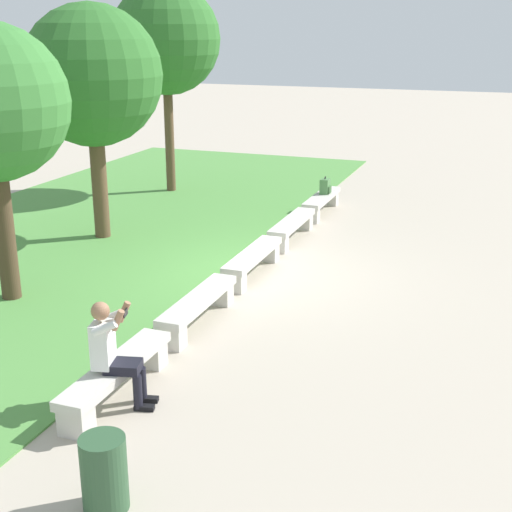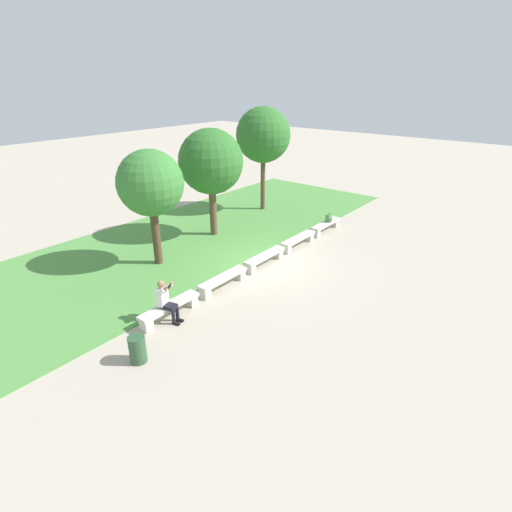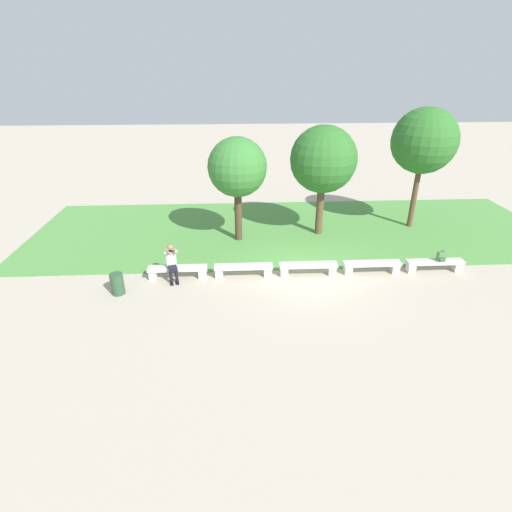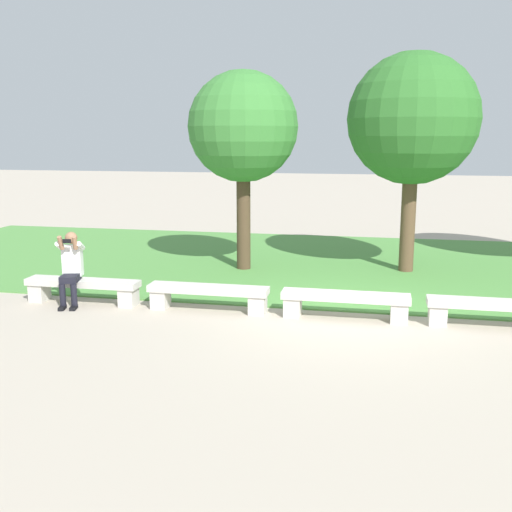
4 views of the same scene
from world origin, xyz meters
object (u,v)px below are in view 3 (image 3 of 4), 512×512
object	(u,v)px
person_photographer	(172,261)
backpack	(441,256)
bench_mid	(308,267)
bench_far	(372,265)
tree_behind_wall	(323,160)
trash_bin	(117,284)
bench_near	(243,269)
tree_right_background	(237,168)
tree_left_background	(424,141)
bench_main	(178,270)
bench_end	(435,264)

from	to	relation	value
person_photographer	backpack	xyz separation A→B (m)	(9.90, 0.04, -0.11)
bench_mid	bench_far	xyz separation A→B (m)	(2.39, 0.00, 0.00)
bench_far	tree_behind_wall	world-z (taller)	tree_behind_wall
trash_bin	bench_near	bearing A→B (deg)	13.10
tree_right_background	tree_left_background	bearing A→B (deg)	7.95
person_photographer	tree_behind_wall	size ratio (longest dim) A/B	0.27
bench_near	backpack	world-z (taller)	backpack
bench_main	bench_near	world-z (taller)	same
person_photographer	bench_main	bearing A→B (deg)	23.98
bench_end	tree_behind_wall	xyz separation A→B (m)	(-3.63, 3.88, 3.07)
person_photographer	tree_left_background	xyz separation A→B (m)	(10.62, 4.59, 3.26)
bench_far	bench_end	distance (m)	2.39
tree_right_background	trash_bin	world-z (taller)	tree_right_background
bench_near	person_photographer	xyz separation A→B (m)	(-2.56, -0.07, 0.43)
bench_main	bench_far	bearing A→B (deg)	0.00
bench_near	tree_left_background	world-z (taller)	tree_left_background
bench_end	person_photographer	bearing A→B (deg)	-179.56
person_photographer	trash_bin	world-z (taller)	person_photographer
trash_bin	bench_far	bearing A→B (deg)	6.28
bench_main	bench_mid	world-z (taller)	same
person_photographer	tree_behind_wall	distance (m)	7.72
bench_near	bench_end	size ratio (longest dim) A/B	1.00
bench_near	tree_right_background	xyz separation A→B (m)	(-0.12, 3.37, 2.90)
bench_end	backpack	distance (m)	0.37
bench_end	trash_bin	world-z (taller)	trash_bin
bench_main	tree_behind_wall	distance (m)	7.71
bench_end	person_photographer	size ratio (longest dim) A/B	1.62
bench_far	bench_main	bearing A→B (deg)	180.00
tree_behind_wall	tree_right_background	bearing A→B (deg)	-172.12
tree_left_background	trash_bin	distance (m)	14.00
person_photographer	backpack	distance (m)	9.90
bench_mid	bench_far	bearing A→B (deg)	0.00
bench_main	person_photographer	distance (m)	0.47
bench_end	tree_right_background	bearing A→B (deg)	155.18
tree_behind_wall	tree_left_background	world-z (taller)	tree_left_background
bench_main	tree_right_background	distance (m)	4.99
bench_main	tree_left_background	xyz separation A→B (m)	(10.45, 4.51, 3.69)
bench_mid	tree_behind_wall	xyz separation A→B (m)	(1.14, 3.88, 3.07)
bench_main	trash_bin	distance (m)	2.14
tree_left_background	tree_right_background	bearing A→B (deg)	-172.05
bench_mid	bench_far	world-z (taller)	same
person_photographer	trash_bin	size ratio (longest dim) A/B	1.76
bench_main	bench_end	bearing A→B (deg)	0.00
bench_mid	tree_behind_wall	bearing A→B (deg)	73.56
bench_near	backpack	distance (m)	7.35
bench_main	bench_end	distance (m)	9.55
tree_behind_wall	trash_bin	bearing A→B (deg)	-148.06
bench_near	tree_right_background	bearing A→B (deg)	92.10
bench_far	tree_left_background	world-z (taller)	tree_left_background
tree_behind_wall	bench_main	bearing A→B (deg)	-146.78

